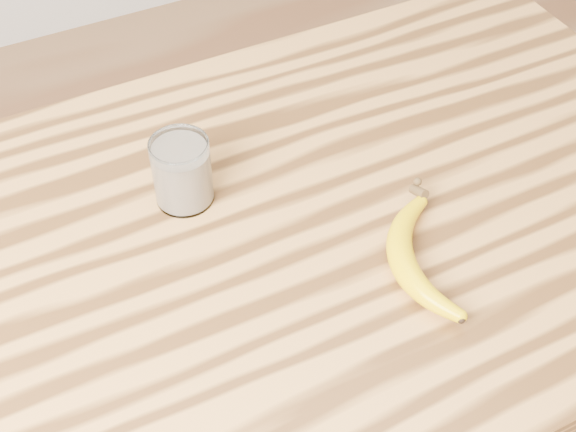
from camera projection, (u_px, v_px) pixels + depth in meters
name	position (u px, v px, depth m)	size (l,w,h in m)	color
table	(319.00, 274.00, 1.19)	(1.20, 0.80, 0.90)	#B37A3A
smoothie_glass	(182.00, 172.00, 1.08)	(0.08, 0.08, 0.10)	white
banana	(401.00, 259.00, 1.01)	(0.10, 0.29, 0.04)	#E9BE00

